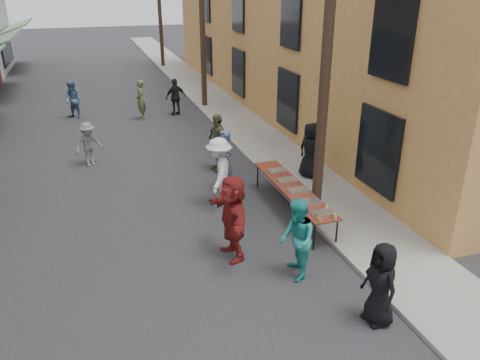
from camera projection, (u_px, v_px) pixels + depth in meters
ground at (181, 316)px, 8.77m from camera, size 120.00×120.00×0.00m
sidewalk at (218, 105)px, 23.26m from camera, size 2.20×60.00×0.10m
utility_pole_near at (328, 41)px, 10.84m from camera, size 0.26×0.26×9.00m
utility_pole_mid at (202, 10)px, 21.30m from camera, size 0.26×0.26×9.00m
utility_pole_far at (159, 0)px, 31.76m from camera, size 0.26×0.26×9.00m
serving_table at (293, 189)px, 12.37m from camera, size 0.70×4.00×0.75m
catering_tray_sausage at (322, 214)px, 10.90m from camera, size 0.50×0.33×0.08m
catering_tray_foil_b at (310, 202)px, 11.47m from camera, size 0.50×0.33×0.08m
catering_tray_buns at (298, 191)px, 12.08m from camera, size 0.50×0.33×0.08m
catering_tray_foil_d at (287, 180)px, 12.69m from camera, size 0.50×0.33×0.08m
catering_tray_buns_end at (277, 171)px, 13.30m from camera, size 0.50×0.33×0.08m
condiment_jar_a at (320, 221)px, 10.57m from camera, size 0.07×0.07×0.08m
condiment_jar_b at (318, 219)px, 10.66m from camera, size 0.07×0.07×0.08m
condiment_jar_c at (316, 217)px, 10.75m from camera, size 0.07×0.07×0.08m
cup_stack at (335, 216)px, 10.73m from camera, size 0.08×0.08×0.12m
guest_front_a at (381, 284)px, 8.34m from camera, size 0.57×0.83×1.62m
guest_front_b at (224, 161)px, 13.67m from camera, size 0.60×0.76×1.85m
guest_front_c at (297, 240)px, 9.61m from camera, size 0.84×0.98×1.78m
guest_front_d at (219, 172)px, 12.72m from camera, size 1.17×1.45×1.95m
guest_front_e at (218, 142)px, 15.14m from camera, size 0.69×1.19×1.90m
guest_queue_back at (233, 217)px, 10.31m from camera, size 0.66×1.85×1.97m
server at (310, 150)px, 14.41m from camera, size 0.85×1.00×1.73m
passerby_left at (89, 144)px, 15.61m from camera, size 1.11×0.91×1.49m
passerby_mid at (176, 97)px, 21.40m from camera, size 1.06×0.66×1.68m
passerby_right at (141, 100)px, 20.73m from camera, size 0.47×0.67×1.76m
passerby_far at (73, 100)px, 20.91m from camera, size 1.03×1.00×1.67m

